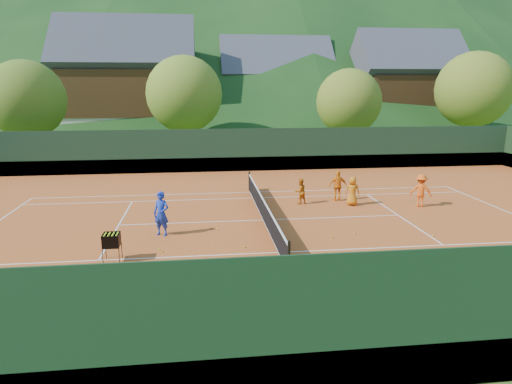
{
  "coord_description": "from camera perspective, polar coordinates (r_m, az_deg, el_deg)",
  "views": [
    {
      "loc": [
        -2.73,
        -19.64,
        6.05
      ],
      "look_at": [
        -0.34,
        0.0,
        1.34
      ],
      "focal_mm": 32.0,
      "sensor_mm": 36.0,
      "label": 1
    }
  ],
  "objects": [
    {
      "name": "tennis_ball_8",
      "position": [
        15.32,
        21.9,
        -10.67
      ],
      "size": [
        0.07,
        0.07,
        0.07
      ],
      "primitive_type": "sphere",
      "color": "#CEDF25",
      "rests_on": "clay_court"
    },
    {
      "name": "tennis_net",
      "position": [
        20.59,
        0.95,
        -2.19
      ],
      "size": [
        0.1,
        12.07,
        1.1
      ],
      "color": "black",
      "rests_on": "clay_court"
    },
    {
      "name": "tennis_ball_14",
      "position": [
        17.41,
        -12.0,
        -7.06
      ],
      "size": [
        0.07,
        0.07,
        0.07
      ],
      "primitive_type": "sphere",
      "color": "#CEDF25",
      "rests_on": "clay_court"
    },
    {
      "name": "tennis_ball_7",
      "position": [
        17.32,
        -1.4,
        -6.86
      ],
      "size": [
        0.07,
        0.07,
        0.07
      ],
      "primitive_type": "sphere",
      "color": "#CEDF25",
      "rests_on": "clay_court"
    },
    {
      "name": "student_d",
      "position": [
        24.24,
        19.91,
        0.18
      ],
      "size": [
        1.22,
        0.98,
        1.65
      ],
      "primitive_type": "imported",
      "rotation": [
        0.0,
        0.0,
        2.74
      ],
      "color": "#F05B15",
      "rests_on": "clay_court"
    },
    {
      "name": "tennis_ball_16",
      "position": [
        17.23,
        -11.65,
        -7.26
      ],
      "size": [
        0.07,
        0.07,
        0.07
      ],
      "primitive_type": "sphere",
      "color": "#CEDF25",
      "rests_on": "clay_court"
    },
    {
      "name": "tennis_ball_13",
      "position": [
        19.4,
        1.53,
        -4.62
      ],
      "size": [
        0.07,
        0.07,
        0.07
      ],
      "primitive_type": "sphere",
      "color": "#CEDF25",
      "rests_on": "clay_court"
    },
    {
      "name": "tree_d",
      "position": [
        46.73,
        25.57,
        11.47
      ],
      "size": [
        6.8,
        6.8,
        8.93
      ],
      "color": "#3F2719",
      "rests_on": "ground"
    },
    {
      "name": "chalet_mid",
      "position": [
        54.36,
        2.36,
        12.26
      ],
      "size": [
        12.65,
        8.82,
        11.45
      ],
      "color": "beige",
      "rests_on": "ground"
    },
    {
      "name": "tennis_ball_1",
      "position": [
        12.89,
        -26.31,
        -15.83
      ],
      "size": [
        0.07,
        0.07,
        0.07
      ],
      "primitive_type": "sphere",
      "color": "#CEDF25",
      "rests_on": "clay_court"
    },
    {
      "name": "tennis_ball_5",
      "position": [
        19.88,
        21.21,
        -5.1
      ],
      "size": [
        0.07,
        0.07,
        0.07
      ],
      "primitive_type": "sphere",
      "color": "#CEDF25",
      "rests_on": "clay_court"
    },
    {
      "name": "chalet_right",
      "position": [
        54.61,
        18.07,
        11.92
      ],
      "size": [
        11.5,
        8.82,
        11.91
      ],
      "color": "beige",
      "rests_on": "ground"
    },
    {
      "name": "tennis_ball_3",
      "position": [
        19.3,
        12.25,
        -5.02
      ],
      "size": [
        0.07,
        0.07,
        0.07
      ],
      "primitive_type": "sphere",
      "color": "#CEDF25",
      "rests_on": "clay_court"
    },
    {
      "name": "perimeter_fence",
      "position": [
        20.4,
        0.96,
        -0.17
      ],
      "size": [
        40.4,
        24.24,
        3.0
      ],
      "color": "#16311D",
      "rests_on": "clay_court"
    },
    {
      "name": "student_b",
      "position": [
        24.34,
        10.2,
        0.78
      ],
      "size": [
        0.97,
        0.46,
        1.61
      ],
      "primitive_type": "imported",
      "rotation": [
        0.0,
        0.0,
        3.06
      ],
      "color": "orange",
      "rests_on": "clay_court"
    },
    {
      "name": "court_lines",
      "position": [
        20.73,
        0.95,
        -3.51
      ],
      "size": [
        23.83,
        11.03,
        0.0
      ],
      "color": "white",
      "rests_on": "clay_court"
    },
    {
      "name": "tennis_ball_17",
      "position": [
        13.52,
        15.38,
        -13.45
      ],
      "size": [
        0.07,
        0.07,
        0.07
      ],
      "primitive_type": "sphere",
      "color": "#CEDF25",
      "rests_on": "clay_court"
    },
    {
      "name": "tennis_ball_0",
      "position": [
        19.58,
        -5.62,
        -4.5
      ],
      "size": [
        0.07,
        0.07,
        0.07
      ],
      "primitive_type": "sphere",
      "color": "#CEDF25",
      "rests_on": "clay_court"
    },
    {
      "name": "tree_b",
      "position": [
        39.67,
        -8.96,
        12.0
      ],
      "size": [
        6.4,
        6.4,
        8.4
      ],
      "color": "#3D2818",
      "rests_on": "ground"
    },
    {
      "name": "tree_a",
      "position": [
        39.93,
        -26.81,
        10.29
      ],
      "size": [
        6.0,
        6.0,
        7.88
      ],
      "color": "#42291A",
      "rests_on": "ground"
    },
    {
      "name": "student_c",
      "position": [
        23.55,
        11.97,
        0.1
      ],
      "size": [
        0.83,
        0.67,
        1.47
      ],
      "primitive_type": "imported",
      "rotation": [
        0.0,
        0.0,
        2.82
      ],
      "color": "orange",
      "rests_on": "clay_court"
    },
    {
      "name": "ball_hopper",
      "position": [
        16.59,
        -17.62,
        -5.83
      ],
      "size": [
        0.57,
        0.57,
        1.0
      ],
      "color": "black",
      "rests_on": "clay_court"
    },
    {
      "name": "coach",
      "position": [
        18.83,
        -11.75,
        -2.67
      ],
      "size": [
        0.78,
        0.67,
        1.82
      ],
      "primitive_type": "imported",
      "rotation": [
        0.0,
        0.0,
        -0.43
      ],
      "color": "#1A33A9",
      "rests_on": "clay_court"
    },
    {
      "name": "student_a",
      "position": [
        23.47,
        5.56,
        0.09
      ],
      "size": [
        0.78,
        0.71,
        1.31
      ],
      "primitive_type": "imported",
      "rotation": [
        0.0,
        0.0,
        3.56
      ],
      "color": "#CF6A12",
      "rests_on": "clay_court"
    },
    {
      "name": "ground",
      "position": [
        20.73,
        0.95,
        -3.57
      ],
      "size": [
        400.0,
        400.0,
        0.0
      ],
      "primitive_type": "plane",
      "color": "#34561B",
      "rests_on": "ground"
    },
    {
      "name": "chalet_left",
      "position": [
        50.17,
        -15.64,
        12.45
      ],
      "size": [
        13.8,
        9.93,
        12.92
      ],
      "color": "beige",
      "rests_on": "ground"
    },
    {
      "name": "tree_c",
      "position": [
        40.71,
        11.51,
        11.01
      ],
      "size": [
        5.6,
        5.6,
        7.35
      ],
      "color": "#3E2618",
      "rests_on": "ground"
    },
    {
      "name": "tennis_ball_6",
      "position": [
        15.99,
        26.43,
        -10.11
      ],
      "size": [
        0.07,
        0.07,
        0.07
      ],
      "primitive_type": "sphere",
      "color": "#CEDF25",
      "rests_on": "clay_court"
    },
    {
      "name": "tennis_ball_2",
      "position": [
        19.42,
        -4.83,
        -4.64
      ],
      "size": [
        0.07,
        0.07,
        0.07
      ],
      "primitive_type": "sphere",
      "color": "#CEDF25",
      "rests_on": "clay_court"
    },
    {
      "name": "tennis_ball_10",
      "position": [
        15.36,
        22.96,
        -10.71
      ],
      "size": [
        0.07,
        0.07,
        0.07
      ],
      "primitive_type": "sphere",
      "color": "#CEDF25",
      "rests_on": "clay_court"
    },
    {
      "name": "clay_court",
      "position": [
        20.73,
        0.95,
        -3.55
      ],
      "size": [
        40.0,
        24.0,
        0.02
      ],
      "primitive_type": "cube",
      "color": "#AE4C1C",
      "rests_on": "ground"
    },
    {
      "name": "tennis_ball_9",
      "position": [
        16.24,
        -9.0,
        -8.45
      ],
      "size": [
        0.07,
        0.07,
        0.07
      ],
      "primitive_type": "sphere",
      "color": "#CEDF25",
      "rests_on": "clay_court"
    },
    {
      "name": "tennis_ball_4",
      "position": [
        14.24,
        -20.72,
        -12.43
      ],
      "size": [
        0.07,
        0.07,
        0.07
      ],
      "primitive_type": "sphere",
      "color": "#CEDF25",
      "rests_on": "clay_court"
    },
    {
      "name": "tennis_ball_18",
      "position": [
        18.66,
        9.5,
        -5.54
      ],
      "size": [
        0.07,
        0.07,
        0.07
      ],
      "primitive_type": "sphere",
      "color": "#CEDF25",
      "rests_on": "clay_court"
    },
    {
      "name": "tennis_ball_12",
      "position": [
        16.12,
        -0.6,
        -8.43
      ],
      "size": [
        0.07,
        0.07,
        0.07
      ],
      "primitive_type": "sphere",
      "color": "#CEDF25",
      "rests_on": "clay_court"
    },
    {
      "name": "tennis_ball_11",
      "position": [
        12.46,
        8.14,
        -15.5
      ],
      "size": [
        0.07,
        0.07,
        0.07
      ],
      "primitive_type": "sphere",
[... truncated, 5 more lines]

